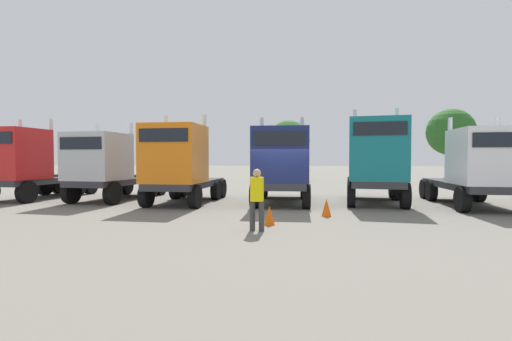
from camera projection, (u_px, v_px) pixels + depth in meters
ground at (281, 210)px, 15.09m from camera, size 200.00×200.00×0.00m
semi_truck_red at (25, 163)px, 18.56m from camera, size 2.96×6.08×4.19m
semi_truck_silver at (106, 166)px, 18.04m from camera, size 3.04×6.06×3.93m
semi_truck_orange at (179, 164)px, 16.64m from camera, size 2.70×5.78×4.20m
semi_truck_navy at (281, 166)px, 16.64m from camera, size 2.68×6.28×4.06m
semi_truck_teal at (376, 161)px, 16.59m from camera, size 3.20×6.06×4.47m
semi_truck_white at (480, 167)px, 15.31m from camera, size 2.81×6.52×3.93m
visitor_in_hivis at (257, 195)px, 10.61m from camera, size 0.47×0.47×1.81m
traffic_cone_near at (269, 216)px, 11.59m from camera, size 0.36×0.36×0.61m
traffic_cone_mid at (326, 208)px, 13.30m from camera, size 0.36×0.36×0.66m
oak_far_left at (161, 142)px, 36.52m from camera, size 2.85×2.85×5.26m
oak_far_centre at (289, 141)px, 36.25m from camera, size 4.12×4.12×5.94m
oak_far_right at (451, 132)px, 30.67m from camera, size 3.87×3.87×6.31m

